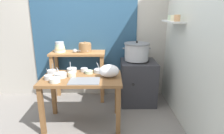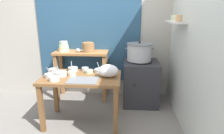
{
  "view_description": "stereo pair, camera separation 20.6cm",
  "coord_description": "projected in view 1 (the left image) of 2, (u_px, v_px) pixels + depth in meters",
  "views": [
    {
      "loc": [
        0.31,
        -2.57,
        1.62
      ],
      "look_at": [
        0.34,
        0.16,
        0.82
      ],
      "focal_mm": 31.37,
      "sensor_mm": 36.0,
      "label": 1
    },
    {
      "loc": [
        0.52,
        -2.56,
        1.62
      ],
      "look_at": [
        0.34,
        0.16,
        0.82
      ],
      "focal_mm": 31.37,
      "sensor_mm": 36.0,
      "label": 2
    }
  ],
  "objects": [
    {
      "name": "prep_bowl_6",
      "position": [
        99.0,
        71.0,
        2.92
      ],
      "size": [
        0.16,
        0.16,
        0.16
      ],
      "color": "#B7BABF",
      "rests_on": "prep_table"
    },
    {
      "name": "ground_plane",
      "position": [
        89.0,
        123.0,
        2.92
      ],
      "size": [
        9.0,
        9.0,
        0.0
      ],
      "primitive_type": "plane",
      "color": "gray"
    },
    {
      "name": "prep_bowl_7",
      "position": [
        84.0,
        70.0,
        2.95
      ],
      "size": [
        0.11,
        0.11,
        0.05
      ],
      "color": "#B7BABF",
      "rests_on": "prep_table"
    },
    {
      "name": "prep_bowl_2",
      "position": [
        72.0,
        70.0,
        2.93
      ],
      "size": [
        0.15,
        0.15,
        0.15
      ],
      "color": "#B7BABF",
      "rests_on": "prep_table"
    },
    {
      "name": "serving_tray",
      "position": [
        84.0,
        81.0,
        2.55
      ],
      "size": [
        0.4,
        0.28,
        0.01
      ],
      "primitive_type": "cube",
      "color": "slate",
      "rests_on": "prep_table"
    },
    {
      "name": "stove_block",
      "position": [
        138.0,
        82.0,
        3.49
      ],
      "size": [
        0.6,
        0.61,
        0.78
      ],
      "color": "#2D2D33",
      "rests_on": "ground"
    },
    {
      "name": "prep_bowl_0",
      "position": [
        89.0,
        72.0,
        2.86
      ],
      "size": [
        0.12,
        0.12,
        0.05
      ],
      "color": "#B7D1AD",
      "rests_on": "prep_table"
    },
    {
      "name": "ladle",
      "position": [
        75.0,
        51.0,
        3.38
      ],
      "size": [
        0.27,
        0.07,
        0.07
      ],
      "color": "#B7BABF",
      "rests_on": "back_shelf_table"
    },
    {
      "name": "wall_back",
      "position": [
        98.0,
        27.0,
        3.6
      ],
      "size": [
        4.4,
        0.12,
        2.6
      ],
      "color": "#B2ADA3",
      "rests_on": "ground"
    },
    {
      "name": "bowl_stack_enamel",
      "position": [
        60.0,
        47.0,
        3.43
      ],
      "size": [
        0.19,
        0.19,
        0.18
      ],
      "color": "silver",
      "rests_on": "back_shelf_table"
    },
    {
      "name": "prep_bowl_1",
      "position": [
        55.0,
        80.0,
        2.51
      ],
      "size": [
        0.14,
        0.14,
        0.17
      ],
      "color": "silver",
      "rests_on": "prep_table"
    },
    {
      "name": "plastic_bag",
      "position": [
        109.0,
        71.0,
        2.69
      ],
      "size": [
        0.28,
        0.19,
        0.18
      ],
      "primitive_type": "ellipsoid",
      "color": "white",
      "rests_on": "prep_table"
    },
    {
      "name": "prep_table",
      "position": [
        82.0,
        84.0,
        2.75
      ],
      "size": [
        1.1,
        0.66,
        0.72
      ],
      "color": "brown",
      "rests_on": "ground"
    },
    {
      "name": "prep_bowl_8",
      "position": [
        48.0,
        77.0,
        2.62
      ],
      "size": [
        0.11,
        0.11,
        0.16
      ],
      "color": "#B7BABF",
      "rests_on": "prep_table"
    },
    {
      "name": "prep_bowl_5",
      "position": [
        72.0,
        74.0,
        2.74
      ],
      "size": [
        0.11,
        0.11,
        0.14
      ],
      "color": "beige",
      "rests_on": "prep_table"
    },
    {
      "name": "wall_right",
      "position": [
        187.0,
        33.0,
        2.76
      ],
      "size": [
        0.3,
        3.2,
        2.6
      ],
      "color": "silver",
      "rests_on": "ground"
    },
    {
      "name": "back_shelf_table",
      "position": [
        78.0,
        64.0,
        3.52
      ],
      "size": [
        0.96,
        0.4,
        0.9
      ],
      "color": "#9E6B3D",
      "rests_on": "ground"
    },
    {
      "name": "steamer_pot",
      "position": [
        137.0,
        52.0,
        3.35
      ],
      "size": [
        0.48,
        0.43,
        0.33
      ],
      "color": "#B7BABF",
      "rests_on": "stove_block"
    },
    {
      "name": "clay_pot",
      "position": [
        85.0,
        47.0,
        3.43
      ],
      "size": [
        0.22,
        0.22,
        0.19
      ],
      "color": "olive",
      "rests_on": "back_shelf_table"
    },
    {
      "name": "prep_bowl_4",
      "position": [
        60.0,
        75.0,
        2.7
      ],
      "size": [
        0.17,
        0.17,
        0.15
      ],
      "color": "#B7BABF",
      "rests_on": "prep_table"
    },
    {
      "name": "prep_bowl_3",
      "position": [
        52.0,
        72.0,
        2.84
      ],
      "size": [
        0.13,
        0.13,
        0.16
      ],
      "color": "#B7BABF",
      "rests_on": "prep_table"
    }
  ]
}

